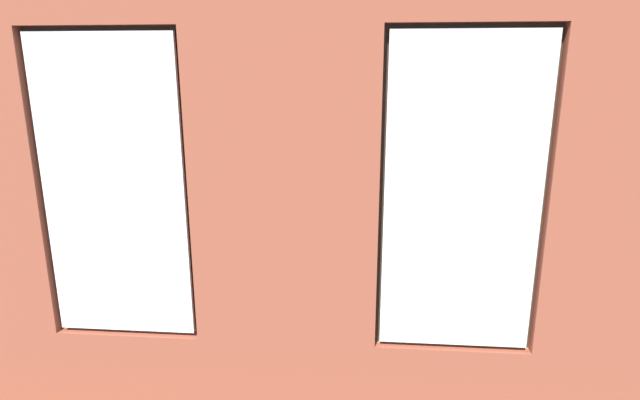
% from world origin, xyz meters
% --- Properties ---
extents(ground_plane, '(7.01, 5.59, 0.10)m').
position_xyz_m(ground_plane, '(0.00, 0.00, -0.05)').
color(ground_plane, brown).
extents(brick_wall_with_windows, '(6.41, 0.30, 3.12)m').
position_xyz_m(brick_wall_with_windows, '(0.00, 2.41, 1.54)').
color(brick_wall_with_windows, brown).
rests_on(brick_wall_with_windows, ground_plane).
extents(white_wall_right, '(0.10, 4.59, 3.12)m').
position_xyz_m(white_wall_right, '(3.15, 0.20, 1.56)').
color(white_wall_right, white).
rests_on(white_wall_right, ground_plane).
extents(couch_by_window, '(1.73, 0.87, 0.80)m').
position_xyz_m(couch_by_window, '(0.90, 1.77, 0.33)').
color(couch_by_window, black).
rests_on(couch_by_window, ground_plane).
extents(couch_left, '(0.97, 1.92, 0.80)m').
position_xyz_m(couch_left, '(-2.50, 0.42, 0.33)').
color(couch_left, black).
rests_on(couch_left, ground_plane).
extents(coffee_table, '(1.54, 0.86, 0.41)m').
position_xyz_m(coffee_table, '(-0.17, 0.27, 0.36)').
color(coffee_table, olive).
rests_on(coffee_table, ground_plane).
extents(cup_ceramic, '(0.07, 0.07, 0.08)m').
position_xyz_m(cup_ceramic, '(-0.17, 0.27, 0.45)').
color(cup_ceramic, '#4C4C51').
rests_on(cup_ceramic, coffee_table).
extents(table_plant_small, '(0.15, 0.15, 0.24)m').
position_xyz_m(table_plant_small, '(-0.28, 0.40, 0.54)').
color(table_plant_small, beige).
rests_on(table_plant_small, coffee_table).
extents(remote_silver, '(0.10, 0.18, 0.02)m').
position_xyz_m(remote_silver, '(0.29, 0.40, 0.42)').
color(remote_silver, '#B2B2B7').
rests_on(remote_silver, coffee_table).
extents(media_console, '(1.15, 0.42, 0.48)m').
position_xyz_m(media_console, '(2.85, -0.13, 0.24)').
color(media_console, black).
rests_on(media_console, ground_plane).
extents(tv_flatscreen, '(1.03, 0.20, 0.75)m').
position_xyz_m(tv_flatscreen, '(2.85, -0.13, 0.86)').
color(tv_flatscreen, black).
rests_on(tv_flatscreen, media_console).
extents(papasan_chair, '(1.19, 1.19, 0.73)m').
position_xyz_m(papasan_chair, '(0.05, -1.66, 0.46)').
color(papasan_chair, olive).
rests_on(papasan_chair, ground_plane).
extents(potted_plant_by_left_couch, '(0.29, 0.29, 0.47)m').
position_xyz_m(potted_plant_by_left_couch, '(-2.10, -0.97, 0.32)').
color(potted_plant_by_left_couch, '#47423D').
rests_on(potted_plant_by_left_couch, ground_plane).
extents(potted_plant_near_tv, '(0.57, 0.57, 0.77)m').
position_xyz_m(potted_plant_near_tv, '(2.30, 0.90, 0.49)').
color(potted_plant_near_tv, beige).
rests_on(potted_plant_near_tv, ground_plane).
extents(potted_plant_foreground_right, '(0.94, 0.97, 1.43)m').
position_xyz_m(potted_plant_foreground_right, '(2.55, -1.75, 0.91)').
color(potted_plant_foreground_right, beige).
rests_on(potted_plant_foreground_right, ground_plane).
extents(potted_plant_corner_near_left, '(0.56, 0.56, 0.97)m').
position_xyz_m(potted_plant_corner_near_left, '(-2.65, -1.80, 0.63)').
color(potted_plant_corner_near_left, '#47423D').
rests_on(potted_plant_corner_near_left, ground_plane).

